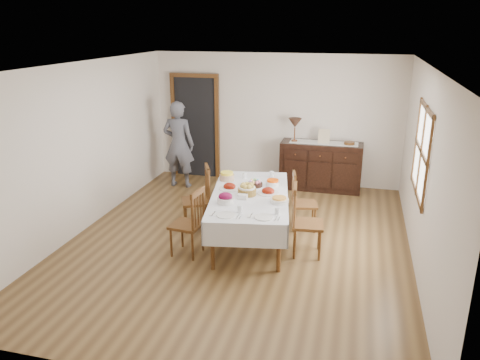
% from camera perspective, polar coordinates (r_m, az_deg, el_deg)
% --- Properties ---
extents(ground, '(6.00, 6.00, 0.00)m').
position_cam_1_polar(ground, '(7.14, -0.20, -7.50)').
color(ground, brown).
extents(room_shell, '(5.02, 6.02, 2.65)m').
position_cam_1_polar(room_shell, '(7.02, -0.50, 6.26)').
color(room_shell, silver).
rests_on(room_shell, ground).
extents(dining_table, '(1.46, 2.34, 0.75)m').
position_cam_1_polar(dining_table, '(6.93, 1.22, -2.40)').
color(dining_table, silver).
rests_on(dining_table, ground).
extents(chair_left_near, '(0.46, 0.46, 0.99)m').
position_cam_1_polar(chair_left_near, '(6.60, -6.14, -5.08)').
color(chair_left_near, '#533115').
rests_on(chair_left_near, ground).
extents(chair_left_far, '(0.57, 0.57, 1.03)m').
position_cam_1_polar(chair_left_far, '(7.43, -5.01, -2.12)').
color(chair_left_far, '#533115').
rests_on(chair_left_far, ground).
extents(chair_right_near, '(0.47, 0.47, 1.03)m').
position_cam_1_polar(chair_right_near, '(6.63, 7.82, -4.87)').
color(chair_right_near, '#533115').
rests_on(chair_right_near, ground).
extents(chair_right_far, '(0.46, 0.46, 0.94)m').
position_cam_1_polar(chair_right_far, '(7.46, 7.50, -2.52)').
color(chair_right_far, '#533115').
rests_on(chair_right_far, ground).
extents(sideboard, '(1.57, 0.57, 0.94)m').
position_cam_1_polar(sideboard, '(9.34, 9.80, 1.70)').
color(sideboard, black).
rests_on(sideboard, ground).
extents(person, '(0.58, 0.38, 1.84)m').
position_cam_1_polar(person, '(9.34, -7.50, 4.66)').
color(person, '#53545F').
rests_on(person, ground).
extents(bread_basket, '(0.27, 0.27, 0.18)m').
position_cam_1_polar(bread_basket, '(6.83, 0.86, -1.18)').
color(bread_basket, brown).
rests_on(bread_basket, dining_table).
extents(egg_basket, '(0.24, 0.24, 0.11)m').
position_cam_1_polar(egg_basket, '(7.21, 1.83, -0.46)').
color(egg_basket, black).
rests_on(egg_basket, dining_table).
extents(ham_platter_a, '(0.33, 0.33, 0.11)m').
position_cam_1_polar(ham_platter_a, '(7.09, -1.29, -0.86)').
color(ham_platter_a, white).
rests_on(ham_platter_a, dining_table).
extents(ham_platter_b, '(0.32, 0.32, 0.11)m').
position_cam_1_polar(ham_platter_b, '(6.91, 3.44, -1.42)').
color(ham_platter_b, white).
rests_on(ham_platter_b, dining_table).
extents(beet_bowl, '(0.23, 0.23, 0.15)m').
position_cam_1_polar(beet_bowl, '(6.53, -1.78, -2.27)').
color(beet_bowl, white).
rests_on(beet_bowl, dining_table).
extents(carrot_bowl, '(0.21, 0.21, 0.10)m').
position_cam_1_polar(carrot_bowl, '(7.26, 4.00, -0.33)').
color(carrot_bowl, white).
rests_on(carrot_bowl, dining_table).
extents(pineapple_bowl, '(0.24, 0.24, 0.14)m').
position_cam_1_polar(pineapple_bowl, '(7.48, -1.60, 0.45)').
color(pineapple_bowl, tan).
rests_on(pineapple_bowl, dining_table).
extents(casserole_dish, '(0.27, 0.27, 0.08)m').
position_cam_1_polar(casserole_dish, '(6.59, 4.81, -2.44)').
color(casserole_dish, white).
rests_on(casserole_dish, dining_table).
extents(butter_dish, '(0.15, 0.11, 0.07)m').
position_cam_1_polar(butter_dish, '(6.68, 0.30, -2.05)').
color(butter_dish, white).
rests_on(butter_dish, dining_table).
extents(setting_left, '(0.44, 0.31, 0.10)m').
position_cam_1_polar(setting_left, '(6.16, -1.20, -4.04)').
color(setting_left, white).
rests_on(setting_left, dining_table).
extents(setting_right, '(0.44, 0.31, 0.10)m').
position_cam_1_polar(setting_right, '(6.11, 3.42, -4.28)').
color(setting_right, white).
rests_on(setting_right, dining_table).
extents(glass_far_a, '(0.06, 0.06, 0.10)m').
position_cam_1_polar(glass_far_a, '(7.57, 0.56, 0.56)').
color(glass_far_a, white).
rests_on(glass_far_a, dining_table).
extents(glass_far_b, '(0.07, 0.07, 0.11)m').
position_cam_1_polar(glass_far_b, '(7.61, 3.88, 0.65)').
color(glass_far_b, white).
rests_on(glass_far_b, dining_table).
extents(runner, '(1.30, 0.35, 0.01)m').
position_cam_1_polar(runner, '(9.21, 10.18, 4.50)').
color(runner, white).
rests_on(runner, sideboard).
extents(table_lamp, '(0.26, 0.26, 0.46)m').
position_cam_1_polar(table_lamp, '(9.17, 6.72, 6.85)').
color(table_lamp, brown).
rests_on(table_lamp, sideboard).
extents(picture_frame, '(0.22, 0.08, 0.28)m').
position_cam_1_polar(picture_frame, '(9.14, 10.21, 5.26)').
color(picture_frame, '#CBB793').
rests_on(picture_frame, sideboard).
extents(deco_bowl, '(0.20, 0.20, 0.06)m').
position_cam_1_polar(deco_bowl, '(9.15, 13.18, 4.38)').
color(deco_bowl, '#533115').
rests_on(deco_bowl, sideboard).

